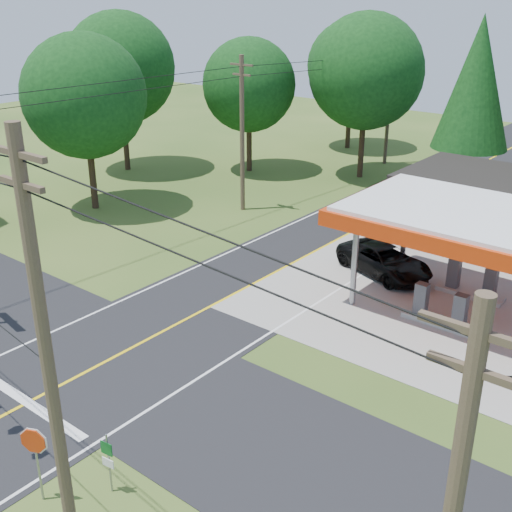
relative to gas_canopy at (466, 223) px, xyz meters
The scene contains 12 objects.
ground 16.38m from the gas_canopy, 124.70° to the right, with size 120.00×120.00×0.00m, color #34511C.
main_highway 16.37m from the gas_canopy, 124.70° to the right, with size 8.00×120.00×0.02m, color black.
cross_road 16.37m from the gas_canopy, 124.70° to the right, with size 70.00×7.00×0.02m, color black.
lane_center_yellow 16.37m from the gas_canopy, 124.70° to the right, with size 0.15×110.00×0.00m, color yellow.
gas_canopy is the anchor object (origin of this frame).
utility_pole_near_right 20.13m from the gas_canopy, 94.29° to the right, with size 1.80×0.30×11.50m.
utility_pole_far_left 17.74m from the gas_canopy, 163.61° to the left, with size 1.80×0.30×10.00m.
utility_pole_north 26.92m from the gas_canopy, 125.17° to the left, with size 0.30×0.30×9.50m.
treeline_backdrop 14.09m from the gas_canopy, 126.61° to the left, with size 70.27×51.59×13.30m.
suv_car 5.90m from the gas_canopy, 161.57° to the left, with size 5.40×5.40×1.50m, color black.
octagonal_stop_sign 19.68m from the gas_canopy, 103.31° to the right, with size 0.81×0.40×2.54m.
route_sign_post 18.10m from the gas_canopy, 100.33° to the right, with size 0.42×0.11×2.05m.
Camera 1 is at (18.42, -13.40, 13.76)m, focal length 45.00 mm.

